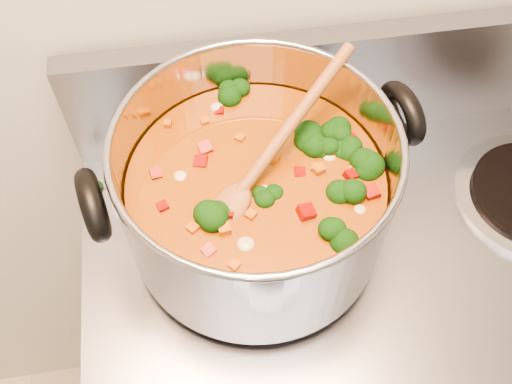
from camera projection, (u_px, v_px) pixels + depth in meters
stockpot at (256, 192)px, 0.62m from camera, size 0.36×0.30×0.18m
wooden_spoon at (261, 165)px, 0.59m from camera, size 0.20×0.18×0.10m
cooktop_crumbs at (190, 196)px, 0.72m from camera, size 0.22×0.23×0.01m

